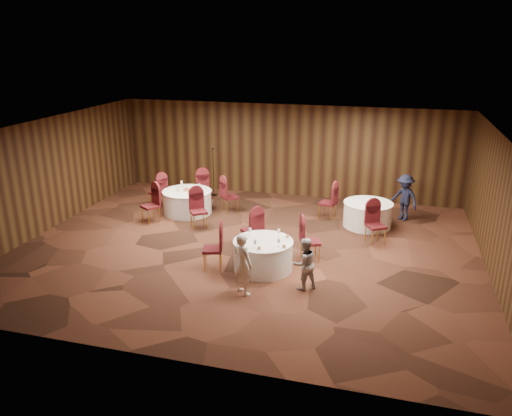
% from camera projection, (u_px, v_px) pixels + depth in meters
% --- Properties ---
extents(ground, '(12.00, 12.00, 0.00)m').
position_uv_depth(ground, '(247.00, 249.00, 13.34)').
color(ground, black).
rests_on(ground, ground).
extents(room_shell, '(12.00, 12.00, 12.00)m').
position_uv_depth(room_shell, '(246.00, 178.00, 12.70)').
color(room_shell, silver).
rests_on(room_shell, ground).
extents(table_main, '(1.45, 1.45, 0.74)m').
position_uv_depth(table_main, '(263.00, 255.00, 12.05)').
color(table_main, white).
rests_on(table_main, ground).
extents(table_left, '(1.56, 1.56, 0.74)m').
position_uv_depth(table_left, '(187.00, 202.00, 15.92)').
color(table_left, white).
rests_on(table_left, ground).
extents(table_right, '(1.44, 1.44, 0.74)m').
position_uv_depth(table_right, '(368.00, 214.00, 14.80)').
color(table_right, white).
rests_on(table_right, ground).
extents(chairs_main, '(2.87, 2.13, 1.00)m').
position_uv_depth(chairs_main, '(259.00, 240.00, 12.62)').
color(chairs_main, '#380C0B').
rests_on(chairs_main, ground).
extents(chairs_left, '(3.14, 3.12, 1.00)m').
position_uv_depth(chairs_left, '(188.00, 198.00, 15.87)').
color(chairs_left, '#380C0B').
rests_on(chairs_left, ground).
extents(chairs_right, '(2.20, 2.31, 1.00)m').
position_uv_depth(chairs_right, '(350.00, 213.00, 14.49)').
color(chairs_right, '#380C0B').
rests_on(chairs_right, ground).
extents(tabletop_main, '(1.12, 1.01, 0.22)m').
position_uv_depth(tabletop_main, '(268.00, 239.00, 11.75)').
color(tabletop_main, silver).
rests_on(tabletop_main, table_main).
extents(tabletop_left, '(0.76, 0.84, 0.22)m').
position_uv_depth(tabletop_left, '(187.00, 188.00, 15.77)').
color(tabletop_left, silver).
rests_on(tabletop_left, table_left).
extents(tabletop_right, '(0.08, 0.08, 0.22)m').
position_uv_depth(tabletop_right, '(376.00, 201.00, 14.31)').
color(tabletop_right, silver).
rests_on(tabletop_right, table_right).
extents(mic_stand, '(0.24, 0.24, 1.71)m').
position_uv_depth(mic_stand, '(214.00, 181.00, 17.67)').
color(mic_stand, black).
rests_on(mic_stand, ground).
extents(woman_a, '(0.62, 0.57, 1.42)m').
position_uv_depth(woman_a, '(243.00, 264.00, 10.80)').
color(woman_a, white).
rests_on(woman_a, ground).
extents(woman_b, '(0.75, 0.73, 1.21)m').
position_uv_depth(woman_b, '(304.00, 264.00, 11.05)').
color(woman_b, '#AEADB2').
rests_on(woman_b, ground).
extents(man_c, '(1.06, 1.00, 1.44)m').
position_uv_depth(man_c, '(404.00, 198.00, 15.20)').
color(man_c, black).
rests_on(man_c, ground).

